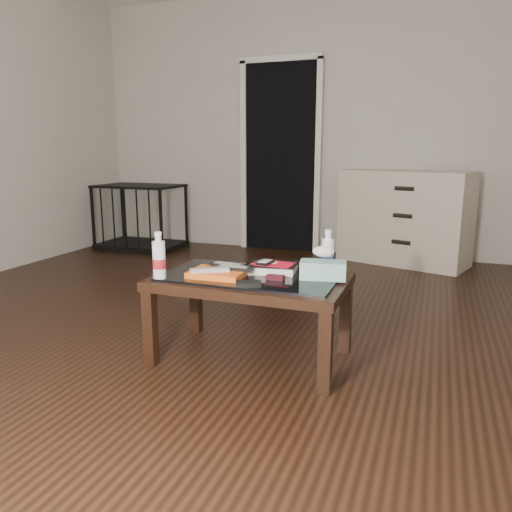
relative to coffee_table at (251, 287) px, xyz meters
The scene contains 18 objects.
ground 0.68m from the coffee_table, 129.06° to the left, with size 5.00×5.00×0.00m, color black.
room_shell 1.34m from the coffee_table, 129.06° to the left, with size 5.00×5.00×5.00m.
doorway 3.05m from the coffee_table, 104.45° to the left, with size 0.90×0.08×2.07m.
coffee_table is the anchor object (origin of this frame).
dresser 2.72m from the coffee_table, 77.33° to the left, with size 1.30×0.84×0.90m.
pet_crate 3.31m from the coffee_table, 132.79° to the left, with size 0.91×0.61×0.71m.
magazines 0.19m from the coffee_table, 151.23° to the right, with size 0.28×0.21×0.03m, color orange.
remote_silver 0.24m from the coffee_table, 144.60° to the right, with size 0.20×0.05×0.02m, color #A0A0A5.
remote_black_front 0.14m from the coffee_table, 151.27° to the right, with size 0.20×0.05×0.02m, color black.
remote_black_back 0.17m from the coffee_table, behind, with size 0.20×0.05×0.02m, color black.
textbook 0.16m from the coffee_table, 49.76° to the left, with size 0.25×0.20×0.05m, color black.
dvd_mailers 0.17m from the coffee_table, 46.84° to the left, with size 0.19×0.14×0.01m, color red.
ipod 0.15m from the coffee_table, 45.31° to the left, with size 0.06×0.10×0.02m, color black.
flip_phone 0.17m from the coffee_table, 17.78° to the right, with size 0.09×0.05×0.02m, color black.
wallet 0.23m from the coffee_table, 72.49° to the right, with size 0.12×0.07×0.02m, color black.
water_bottle_left 0.50m from the coffee_table, 152.26° to the right, with size 0.07×0.07×0.24m, color silver.
water_bottle_right 0.44m from the coffee_table, 21.00° to the left, with size 0.07×0.07×0.24m, color white.
tissue_box 0.39m from the coffee_table, ahead, with size 0.23×0.12×0.09m, color teal.
Camera 1 is at (1.24, -2.79, 1.11)m, focal length 35.00 mm.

